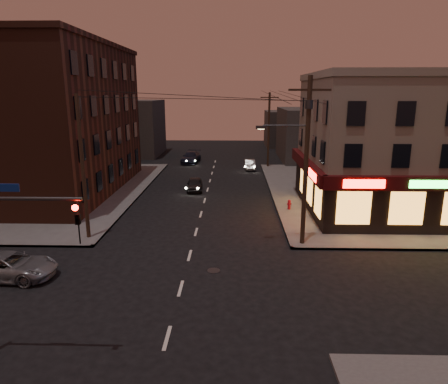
{
  "coord_description": "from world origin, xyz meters",
  "views": [
    {
      "loc": [
        2.55,
        -17.52,
        9.27
      ],
      "look_at": [
        1.94,
        6.47,
        3.2
      ],
      "focal_mm": 32.0,
      "sensor_mm": 36.0,
      "label": 1
    }
  ],
  "objects_px": {
    "suv_cross": "(9,266)",
    "sedan_mid": "(250,165)",
    "sedan_near": "(195,184)",
    "fire_hydrant": "(289,204)",
    "sedan_far": "(191,157)"
  },
  "relations": [
    {
      "from": "fire_hydrant",
      "to": "suv_cross",
      "type": "bearing_deg",
      "value": -142.46
    },
    {
      "from": "sedan_far",
      "to": "sedan_near",
      "type": "bearing_deg",
      "value": -77.3
    },
    {
      "from": "sedan_far",
      "to": "fire_hydrant",
      "type": "xyz_separation_m",
      "value": [
        10.14,
        -21.95,
        -0.15
      ]
    },
    {
      "from": "suv_cross",
      "to": "fire_hydrant",
      "type": "distance_m",
      "value": 19.94
    },
    {
      "from": "suv_cross",
      "to": "sedan_far",
      "type": "relative_size",
      "value": 0.94
    },
    {
      "from": "suv_cross",
      "to": "sedan_mid",
      "type": "distance_m",
      "value": 32.52
    },
    {
      "from": "sedan_far",
      "to": "fire_hydrant",
      "type": "bearing_deg",
      "value": -59.87
    },
    {
      "from": "sedan_near",
      "to": "fire_hydrant",
      "type": "bearing_deg",
      "value": -42.66
    },
    {
      "from": "sedan_mid",
      "to": "fire_hydrant",
      "type": "bearing_deg",
      "value": -84.73
    },
    {
      "from": "suv_cross",
      "to": "sedan_near",
      "type": "distance_m",
      "value": 20.26
    },
    {
      "from": "sedan_near",
      "to": "sedan_mid",
      "type": "height_order",
      "value": "sedan_near"
    },
    {
      "from": "suv_cross",
      "to": "sedan_mid",
      "type": "xyz_separation_m",
      "value": [
        13.34,
        29.66,
        -0.07
      ]
    },
    {
      "from": "sedan_near",
      "to": "sedan_mid",
      "type": "xyz_separation_m",
      "value": [
        5.68,
        10.9,
        -0.03
      ]
    },
    {
      "from": "sedan_near",
      "to": "sedan_far",
      "type": "distance_m",
      "value": 15.47
    },
    {
      "from": "fire_hydrant",
      "to": "sedan_near",
      "type": "bearing_deg",
      "value": 140.98
    }
  ]
}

